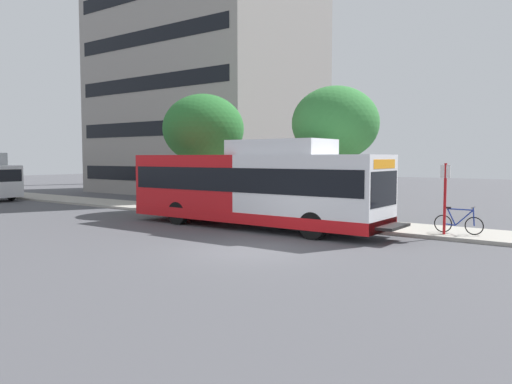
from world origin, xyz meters
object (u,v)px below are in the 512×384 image
Objects in this scene: bicycle_parked at (458,222)px; street_tree_near_stop at (335,124)px; street_tree_mid_block at (203,129)px; transit_bus at (253,187)px; bus_stop_sign_pole at (445,193)px.

street_tree_near_stop is (1.14, 5.69, 3.90)m from bicycle_parked.
transit_bus is at bearing -120.60° from street_tree_mid_block.
bus_stop_sign_pole is at bearing 140.92° from bicycle_parked.
bicycle_parked is (2.47, -7.61, -1.14)m from transit_bus.
street_tree_mid_block reaches higher than transit_bus.
street_tree_near_stop is (3.61, -1.92, 2.76)m from transit_bus.
transit_bus is 4.71× the size of bus_stop_sign_pole.
bicycle_parked is at bearing -94.60° from street_tree_mid_block.
street_tree_mid_block reaches higher than bicycle_parked.
street_tree_mid_block is at bearing 90.32° from street_tree_near_stop.
street_tree_near_stop reaches higher than bicycle_parked.
bicycle_parked is (0.47, -0.38, -1.09)m from bus_stop_sign_pole.
bicycle_parked is 0.29× the size of street_tree_near_stop.
bicycle_parked is at bearing -39.08° from bus_stop_sign_pole.
bus_stop_sign_pole is at bearing -96.73° from street_tree_mid_block.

